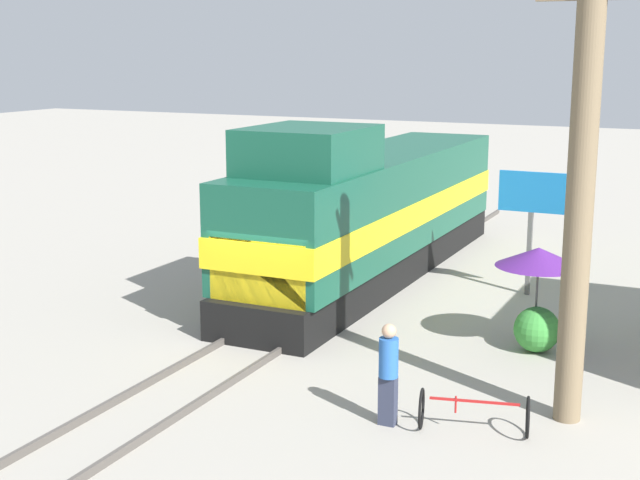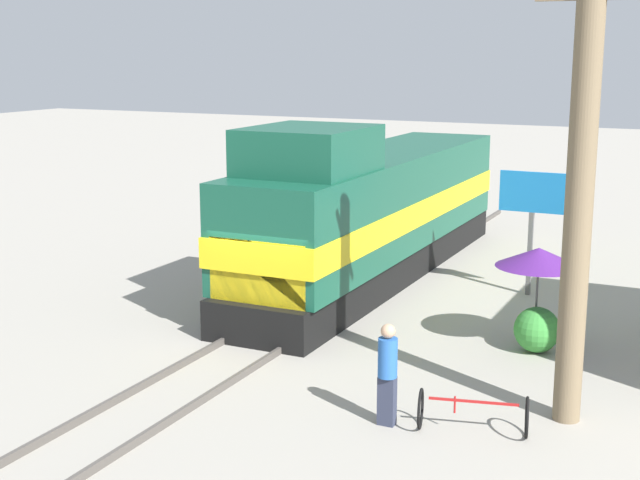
{
  "view_description": "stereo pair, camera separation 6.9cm",
  "coord_description": "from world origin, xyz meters",
  "px_view_note": "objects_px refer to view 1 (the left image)",
  "views": [
    {
      "loc": [
        9.34,
        -17.34,
        6.43
      ],
      "look_at": [
        1.2,
        -0.24,
        2.36
      ],
      "focal_mm": 50.0,
      "sensor_mm": 36.0,
      "label": 1
    },
    {
      "loc": [
        9.4,
        -17.31,
        6.43
      ],
      "look_at": [
        1.2,
        -0.24,
        2.36
      ],
      "focal_mm": 50.0,
      "sensor_mm": 36.0,
      "label": 2
    }
  ],
  "objects_px": {
    "vendor_umbrella": "(539,257)",
    "bicycle": "(474,412)",
    "locomotive": "(369,213)",
    "utility_pole": "(581,187)",
    "person_bystander": "(388,370)",
    "billboard_sign": "(532,203)"
  },
  "relations": [
    {
      "from": "locomotive",
      "to": "bicycle",
      "type": "bearing_deg",
      "value": -57.78
    },
    {
      "from": "utility_pole",
      "to": "billboard_sign",
      "type": "height_order",
      "value": "utility_pole"
    },
    {
      "from": "utility_pole",
      "to": "billboard_sign",
      "type": "distance_m",
      "value": 8.49
    },
    {
      "from": "locomotive",
      "to": "utility_pole",
      "type": "distance_m",
      "value": 10.54
    },
    {
      "from": "locomotive",
      "to": "bicycle",
      "type": "xyz_separation_m",
      "value": [
        5.6,
        -8.89,
        -1.56
      ]
    },
    {
      "from": "billboard_sign",
      "to": "person_bystander",
      "type": "bearing_deg",
      "value": -91.87
    },
    {
      "from": "locomotive",
      "to": "vendor_umbrella",
      "type": "xyz_separation_m",
      "value": [
        5.59,
        -4.04,
        0.13
      ]
    },
    {
      "from": "vendor_umbrella",
      "to": "utility_pole",
      "type": "bearing_deg",
      "value": -69.31
    },
    {
      "from": "billboard_sign",
      "to": "bicycle",
      "type": "bearing_deg",
      "value": -82.95
    },
    {
      "from": "vendor_umbrella",
      "to": "bicycle",
      "type": "height_order",
      "value": "vendor_umbrella"
    },
    {
      "from": "locomotive",
      "to": "bicycle",
      "type": "distance_m",
      "value": 10.62
    },
    {
      "from": "utility_pole",
      "to": "billboard_sign",
      "type": "xyz_separation_m",
      "value": [
        -2.48,
        7.94,
        -1.69
      ]
    },
    {
      "from": "person_bystander",
      "to": "bicycle",
      "type": "height_order",
      "value": "person_bystander"
    },
    {
      "from": "billboard_sign",
      "to": "bicycle",
      "type": "distance_m",
      "value": 9.52
    },
    {
      "from": "bicycle",
      "to": "vendor_umbrella",
      "type": "bearing_deg",
      "value": 166.75
    },
    {
      "from": "vendor_umbrella",
      "to": "billboard_sign",
      "type": "relative_size",
      "value": 0.69
    },
    {
      "from": "person_bystander",
      "to": "locomotive",
      "type": "bearing_deg",
      "value": 114.28
    },
    {
      "from": "vendor_umbrella",
      "to": "person_bystander",
      "type": "relative_size",
      "value": 1.24
    },
    {
      "from": "vendor_umbrella",
      "to": "locomotive",
      "type": "bearing_deg",
      "value": 144.16
    },
    {
      "from": "vendor_umbrella",
      "to": "bicycle",
      "type": "distance_m",
      "value": 5.13
    },
    {
      "from": "utility_pole",
      "to": "vendor_umbrella",
      "type": "height_order",
      "value": "utility_pole"
    },
    {
      "from": "person_bystander",
      "to": "bicycle",
      "type": "xyz_separation_m",
      "value": [
        1.45,
        0.31,
        -0.64
      ]
    }
  ]
}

